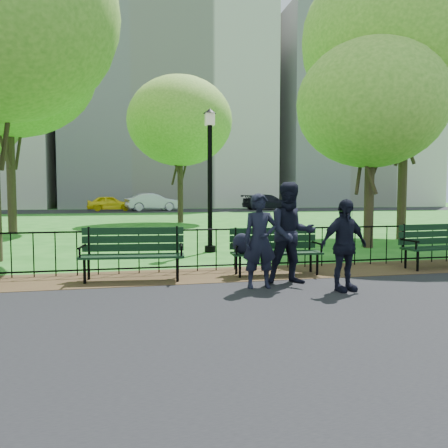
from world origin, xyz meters
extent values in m
plane|color=#1F6019|center=(0.00, 0.00, 0.00)|extent=(120.00, 120.00, 0.00)
cube|color=black|center=(0.00, -3.40, 0.01)|extent=(60.00, 9.20, 0.01)
cube|color=#342415|center=(0.00, 1.50, 0.01)|extent=(60.00, 1.60, 0.01)
cube|color=black|center=(0.00, 35.00, 0.01)|extent=(70.00, 9.00, 0.01)
cylinder|color=black|center=(0.00, 2.00, 0.88)|extent=(24.00, 0.04, 0.04)
cylinder|color=black|center=(0.00, 2.00, 0.12)|extent=(24.00, 0.04, 0.04)
cylinder|color=black|center=(0.00, 2.00, 0.45)|extent=(0.02, 0.02, 0.90)
cube|color=silver|center=(2.00, 48.00, 15.00)|extent=(24.00, 15.00, 30.00)
cube|color=beige|center=(26.00, 48.00, 12.00)|extent=(20.00, 15.00, 24.00)
cube|color=black|center=(0.07, 1.23, 0.45)|extent=(1.83, 0.56, 0.04)
cube|color=black|center=(0.09, 1.49, 0.80)|extent=(1.81, 0.12, 0.45)
cylinder|color=black|center=(-0.72, 1.09, 0.23)|extent=(0.05, 0.05, 0.45)
cylinder|color=black|center=(0.85, 1.02, 0.23)|extent=(0.05, 0.05, 0.45)
cylinder|color=black|center=(-0.70, 1.45, 0.23)|extent=(0.05, 0.05, 0.45)
cylinder|color=black|center=(0.86, 1.38, 0.23)|extent=(0.05, 0.05, 0.45)
cylinder|color=black|center=(-0.78, 1.27, 0.63)|extent=(0.07, 0.56, 0.04)
cylinder|color=black|center=(0.92, 1.20, 0.63)|extent=(0.07, 0.56, 0.04)
ellipsoid|color=black|center=(-0.66, 1.17, 0.67)|extent=(0.37, 0.27, 0.40)
cube|color=black|center=(-2.74, 1.22, 0.48)|extent=(1.95, 0.69, 0.04)
cube|color=black|center=(-2.71, 1.50, 0.84)|extent=(1.90, 0.22, 0.48)
cylinder|color=black|center=(-3.58, 1.11, 0.24)|extent=(0.05, 0.05, 0.48)
cylinder|color=black|center=(-1.93, 0.95, 0.24)|extent=(0.05, 0.05, 0.48)
cylinder|color=black|center=(-3.54, 1.49, 0.24)|extent=(0.05, 0.05, 0.48)
cylinder|color=black|center=(-1.90, 1.33, 0.24)|extent=(0.05, 0.05, 0.48)
cylinder|color=black|center=(-3.63, 1.31, 0.67)|extent=(0.10, 0.59, 0.04)
cylinder|color=black|center=(-1.84, 1.14, 0.67)|extent=(0.10, 0.59, 0.04)
cube|color=black|center=(3.85, 1.21, 0.46)|extent=(1.87, 0.63, 0.04)
cube|color=black|center=(3.83, 1.47, 0.81)|extent=(1.84, 0.17, 0.46)
cylinder|color=black|center=(3.06, 0.97, 0.23)|extent=(0.05, 0.05, 0.46)
cylinder|color=black|center=(3.04, 1.33, 0.23)|extent=(0.05, 0.05, 0.46)
cylinder|color=black|center=(2.98, 1.14, 0.65)|extent=(0.08, 0.57, 0.04)
cylinder|color=black|center=(-0.58, 4.97, 0.09)|extent=(0.31, 0.31, 0.18)
cylinder|color=black|center=(-0.58, 4.97, 1.78)|extent=(0.13, 0.13, 3.55)
cube|color=beige|center=(-0.58, 4.97, 3.67)|extent=(0.24, 0.24, 0.33)
cone|color=black|center=(-0.58, 4.97, 3.89)|extent=(0.36, 0.36, 0.13)
cylinder|color=#2D2116|center=(4.29, 4.97, 1.31)|extent=(0.29, 0.29, 2.62)
ellipsoid|color=#57932C|center=(4.29, 4.97, 4.28)|extent=(4.42, 4.42, 3.75)
cylinder|color=#2D2116|center=(6.80, 7.01, 2.16)|extent=(0.33, 0.33, 4.31)
ellipsoid|color=#57932C|center=(6.80, 7.01, 7.04)|extent=(7.27, 7.27, 6.18)
cylinder|color=#2D2116|center=(-7.63, 12.99, 2.17)|extent=(0.36, 0.36, 4.35)
ellipsoid|color=#57932C|center=(-7.63, 12.99, 7.09)|extent=(7.32, 7.32, 6.23)
cylinder|color=#2D2116|center=(0.04, 17.53, 1.73)|extent=(0.32, 0.32, 3.46)
ellipsoid|color=#57932C|center=(0.04, 17.53, 5.64)|extent=(5.82, 5.82, 4.95)
imported|color=black|center=(-0.60, 0.18, 0.82)|extent=(0.61, 0.42, 1.62)
imported|color=black|center=(0.05, 0.39, 0.93)|extent=(0.92, 0.53, 1.83)
imported|color=black|center=(0.70, -0.34, 0.78)|extent=(0.95, 0.54, 1.53)
imported|color=yellow|center=(-4.51, 35.06, 0.73)|extent=(4.28, 1.90, 1.43)
imported|color=#B6B8BE|center=(-0.68, 34.54, 0.83)|extent=(5.25, 2.95, 1.64)
imported|color=black|center=(10.95, 35.31, 0.78)|extent=(5.61, 3.22, 1.53)
camera|label=1|loc=(-2.78, -6.95, 1.63)|focal=35.00mm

